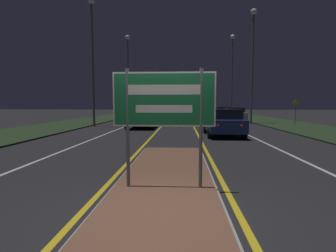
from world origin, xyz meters
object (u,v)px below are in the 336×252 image
object	(u,v)px
streetlight_left_near	(92,44)
streetlight_right_far	(232,66)
car_receding_2	(223,112)
car_receding_3	(194,110)
highway_sign	(164,104)
warning_sign	(295,109)
streetlight_right_near	(253,50)
car_receding_0	(223,122)
car_approaching_0	(142,118)
streetlight_left_far	(128,65)
car_receding_1	(234,114)

from	to	relation	value
streetlight_left_near	streetlight_right_far	bearing A→B (deg)	41.57
car_receding_2	car_receding_3	bearing A→B (deg)	108.86
highway_sign	warning_sign	size ratio (longest dim) A/B	1.15
streetlight_right_near	streetlight_right_far	world-z (taller)	streetlight_right_near
car_receding_2	streetlight_left_near	bearing A→B (deg)	-129.04
streetlight_right_near	car_receding_0	xyz separation A→B (m)	(-3.88, -9.10, -5.76)
streetlight_right_near	warning_sign	distance (m)	6.35
highway_sign	streetlight_left_near	world-z (taller)	streetlight_left_near
car_approaching_0	warning_sign	bearing A→B (deg)	16.78
streetlight_left_far	streetlight_right_far	world-z (taller)	streetlight_left_far
car_receding_3	car_receding_0	bearing A→B (deg)	-89.63
streetlight_left_near	streetlight_left_far	size ratio (longest dim) A/B	1.00
car_receding_0	car_receding_2	size ratio (longest dim) A/B	0.94
streetlight_right_near	car_receding_3	xyz separation A→B (m)	(-4.08, 22.42, -5.80)
streetlight_left_far	car_receding_0	distance (m)	20.08
streetlight_right_far	car_receding_1	xyz separation A→B (m)	(-0.77, -5.62, -5.60)
streetlight_right_near	car_receding_1	xyz separation A→B (m)	(-1.03, 2.59, -5.78)
car_receding_3	car_approaching_0	world-z (taller)	car_approaching_0
streetlight_right_near	car_receding_3	world-z (taller)	streetlight_right_near
streetlight_right_near	car_receding_2	distance (m)	13.58
streetlight_left_near	streetlight_right_near	distance (m)	13.67
car_receding_3	warning_sign	world-z (taller)	warning_sign
streetlight_right_far	car_receding_2	bearing A→B (deg)	95.04
car_receding_2	warning_sign	xyz separation A→B (m)	(4.25, -12.89, 0.61)
streetlight_left_near	car_receding_3	world-z (taller)	streetlight_left_near
car_receding_1	car_receding_3	xyz separation A→B (m)	(-3.06, 19.82, -0.01)
car_approaching_0	streetlight_right_far	bearing A→B (deg)	54.84
highway_sign	warning_sign	world-z (taller)	highway_sign
highway_sign	streetlight_right_far	world-z (taller)	streetlight_right_far
highway_sign	car_receding_0	size ratio (longest dim) A/B	0.59
streetlight_left_far	car_receding_2	size ratio (longest dim) A/B	2.30
streetlight_right_far	car_receding_0	world-z (taller)	streetlight_right_far
streetlight_right_near	car_approaching_0	bearing A→B (deg)	-153.98
highway_sign	streetlight_right_near	distance (m)	20.38
car_receding_2	car_receding_1	bearing A→B (deg)	-92.43
streetlight_left_far	highway_sign	bearing A→B (deg)	-76.87
streetlight_left_far	car_receding_3	xyz separation A→B (m)	(8.71, 14.45, -5.74)
highway_sign	car_receding_3	size ratio (longest dim) A/B	0.53
car_receding_1	warning_sign	size ratio (longest dim) A/B	2.04
streetlight_left_far	car_receding_1	world-z (taller)	streetlight_left_far
streetlight_left_near	car_approaching_0	xyz separation A→B (m)	(4.06, -1.17, -5.74)
streetlight_right_far	warning_sign	distance (m)	10.86
streetlight_left_near	car_receding_3	bearing A→B (deg)	70.37
car_receding_1	car_receding_3	bearing A→B (deg)	98.76
streetlight_right_far	car_receding_0	bearing A→B (deg)	-101.81
streetlight_left_far	car_approaching_0	size ratio (longest dim) A/B	2.45
car_receding_1	car_receding_2	size ratio (longest dim) A/B	0.99
car_receding_3	car_approaching_0	size ratio (longest dim) A/B	1.12
car_receding_3	streetlight_left_near	bearing A→B (deg)	-109.63
car_receding_1	car_receding_2	bearing A→B (deg)	87.57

